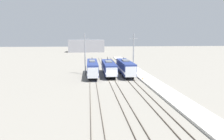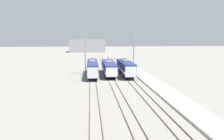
# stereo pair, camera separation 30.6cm
# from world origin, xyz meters

# --- Properties ---
(ground_plane) EXTENTS (400.00, 400.00, 0.00)m
(ground_plane) POSITION_xyz_m (0.00, 0.00, 0.00)
(ground_plane) COLOR gray
(rail_pair_far_left) EXTENTS (1.51, 120.00, 0.15)m
(rail_pair_far_left) POSITION_xyz_m (-4.55, 0.00, 0.07)
(rail_pair_far_left) COLOR #4C4238
(rail_pair_far_left) RESTS_ON ground_plane
(rail_pair_center) EXTENTS (1.51, 120.00, 0.15)m
(rail_pair_center) POSITION_xyz_m (0.00, 0.00, 0.07)
(rail_pair_center) COLOR #4C4238
(rail_pair_center) RESTS_ON ground_plane
(rail_pair_far_right) EXTENTS (1.51, 120.00, 0.15)m
(rail_pair_far_right) POSITION_xyz_m (4.55, 0.00, 0.07)
(rail_pair_far_right) COLOR #4C4238
(rail_pair_far_right) RESTS_ON ground_plane
(locomotive_far_left) EXTENTS (2.78, 17.11, 4.85)m
(locomotive_far_left) POSITION_xyz_m (-4.55, 6.44, 2.21)
(locomotive_far_left) COLOR black
(locomotive_far_left) RESTS_ON ground_plane
(locomotive_center) EXTENTS (3.07, 16.80, 4.81)m
(locomotive_center) POSITION_xyz_m (0.00, 7.72, 2.05)
(locomotive_center) COLOR black
(locomotive_center) RESTS_ON ground_plane
(locomotive_far_right) EXTENTS (3.01, 16.48, 4.74)m
(locomotive_far_right) POSITION_xyz_m (4.55, 6.83, 2.20)
(locomotive_far_right) COLOR black
(locomotive_far_right) RESTS_ON ground_plane
(catenary_tower_left) EXTENTS (2.45, 0.32, 11.44)m
(catenary_tower_left) POSITION_xyz_m (-6.50, 9.57, 5.95)
(catenary_tower_left) COLOR gray
(catenary_tower_left) RESTS_ON ground_plane
(catenary_tower_right) EXTENTS (2.45, 0.32, 11.44)m
(catenary_tower_right) POSITION_xyz_m (7.23, 9.57, 5.95)
(catenary_tower_right) COLOR gray
(catenary_tower_right) RESTS_ON ground_plane
(platform) EXTENTS (4.00, 120.00, 0.39)m
(platform) POSITION_xyz_m (9.02, 0.00, 0.20)
(platform) COLOR beige
(platform) RESTS_ON ground_plane
(traffic_cone) EXTENTS (0.31, 0.31, 0.64)m
(traffic_cone) POSITION_xyz_m (7.43, -1.10, 0.71)
(traffic_cone) COLOR orange
(traffic_cone) RESTS_ON platform
(depot_building) EXTENTS (24.93, 13.63, 8.63)m
(depot_building) POSITION_xyz_m (-7.17, 106.86, 4.31)
(depot_building) COLOR gray
(depot_building) RESTS_ON ground_plane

